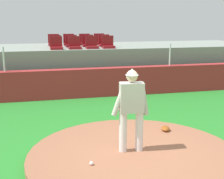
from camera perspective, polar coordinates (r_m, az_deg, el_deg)
ground_plane at (r=6.70m, az=4.05°, el=-12.79°), size 60.00×60.00×0.00m
pitchers_mound at (r=6.67m, az=4.07°, el=-12.07°), size 4.38×4.38×0.18m
pitcher at (r=6.40m, az=3.54°, el=-2.67°), size 0.78×0.29×1.73m
baseball at (r=6.12m, az=-3.74°, el=-13.12°), size 0.07×0.07×0.07m
fielding_glove at (r=7.92m, az=9.60°, el=-6.95°), size 0.28×0.35×0.11m
brick_barrier at (r=11.78m, az=-4.18°, el=1.24°), size 17.19×0.40×1.06m
fence_post_left at (r=11.53m, az=-18.91°, el=5.17°), size 0.06×0.06×0.86m
fence_post_right at (r=12.54m, az=10.40°, el=6.22°), size 0.06×0.06×0.86m
bleacher_platform at (r=14.23m, az=-5.91°, el=4.46°), size 15.91×3.64×1.67m
stadium_chair_0 at (r=12.71m, az=-10.00°, el=7.84°), size 0.48×0.44×0.50m
stadium_chair_1 at (r=12.78m, az=-6.73°, el=7.98°), size 0.48×0.44×0.50m
stadium_chair_2 at (r=12.92m, az=-3.68°, el=8.09°), size 0.48×0.44×0.50m
stadium_chair_3 at (r=13.03m, az=-0.72°, el=8.15°), size 0.48×0.44×0.50m
stadium_chair_4 at (r=13.61m, az=-10.15°, el=8.16°), size 0.48×0.44×0.50m
stadium_chair_5 at (r=13.66m, az=-7.33°, el=8.27°), size 0.48×0.44×0.50m
stadium_chair_6 at (r=13.76m, az=-4.37°, el=8.37°), size 0.48×0.44×0.50m
stadium_chair_7 at (r=13.92m, az=-1.41°, el=8.45°), size 0.48×0.44×0.50m
stadium_chair_8 at (r=14.53m, az=-10.46°, el=8.43°), size 0.48×0.44×0.50m
stadium_chair_9 at (r=14.60m, az=-7.76°, el=8.54°), size 0.48×0.44×0.50m
stadium_chair_10 at (r=14.67m, az=-4.93°, el=8.63°), size 0.48×0.44×0.50m
stadium_chair_11 at (r=14.79m, az=-2.28°, el=8.71°), size 0.48×0.44×0.50m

